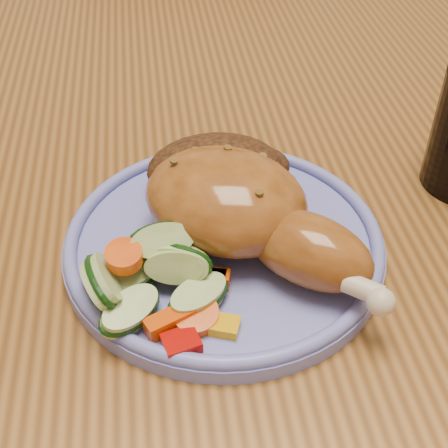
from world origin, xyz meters
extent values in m
cube|color=brown|center=(0.00, 0.00, 0.73)|extent=(0.90, 1.40, 0.04)
cube|color=brown|center=(-0.39, 0.64, 0.35)|extent=(0.06, 0.06, 0.71)
cube|color=brown|center=(0.39, 0.64, 0.35)|extent=(0.06, 0.06, 0.71)
cube|color=#4C2D16|center=(0.00, 0.55, 0.43)|extent=(0.42, 0.42, 0.04)
cylinder|color=#4C2D16|center=(-0.18, 0.37, 0.21)|extent=(0.04, 0.04, 0.41)
cylinder|color=#4C2D16|center=(-0.18, 0.73, 0.21)|extent=(0.04, 0.04, 0.41)
cylinder|color=#4C2D16|center=(0.18, 0.37, 0.21)|extent=(0.04, 0.04, 0.41)
cylinder|color=#4C2D16|center=(0.18, 0.73, 0.21)|extent=(0.04, 0.04, 0.41)
cylinder|color=#6B72C9|center=(-0.05, -0.13, 0.76)|extent=(0.23, 0.23, 0.01)
torus|color=#6B72C9|center=(-0.05, -0.13, 0.77)|extent=(0.23, 0.23, 0.01)
ellipsoid|color=#995720|center=(-0.05, -0.12, 0.79)|extent=(0.15, 0.15, 0.06)
ellipsoid|color=#995720|center=(0.00, -0.17, 0.79)|extent=(0.10, 0.10, 0.05)
sphere|color=beige|center=(0.03, -0.22, 0.79)|extent=(0.02, 0.02, 0.02)
ellipsoid|color=#452511|center=(-0.05, -0.07, 0.78)|extent=(0.11, 0.08, 0.05)
ellipsoid|color=#452511|center=(-0.01, -0.06, 0.77)|extent=(0.05, 0.04, 0.03)
ellipsoid|color=#452511|center=(-0.08, -0.08, 0.77)|extent=(0.04, 0.04, 0.02)
cube|color=#A50A05|center=(-0.09, -0.22, 0.77)|extent=(0.03, 0.02, 0.01)
cube|color=#E5A507|center=(-0.06, -0.21, 0.77)|extent=(0.02, 0.02, 0.01)
cube|color=#F65908|center=(-0.06, -0.17, 0.77)|extent=(0.03, 0.02, 0.01)
cylinder|color=#F65908|center=(-0.12, -0.17, 0.79)|extent=(0.02, 0.03, 0.01)
cylinder|color=#F65908|center=(-0.08, -0.20, 0.77)|extent=(0.03, 0.03, 0.02)
cube|color=#F65908|center=(-0.09, -0.21, 0.77)|extent=(0.03, 0.02, 0.01)
cylinder|color=#F65908|center=(-0.13, -0.16, 0.77)|extent=(0.03, 0.03, 0.02)
cube|color=#F65908|center=(-0.07, -0.17, 0.77)|extent=(0.03, 0.02, 0.01)
cylinder|color=#C3DB8E|center=(-0.09, -0.17, 0.78)|extent=(0.05, 0.04, 0.04)
cylinder|color=#C3DB8E|center=(-0.07, -0.19, 0.77)|extent=(0.06, 0.06, 0.02)
cylinder|color=#C3DB8E|center=(-0.09, -0.16, 0.79)|extent=(0.05, 0.04, 0.04)
cylinder|color=#C3DB8E|center=(-0.13, -0.18, 0.78)|extent=(0.04, 0.05, 0.04)
cylinder|color=#C3DB8E|center=(-0.12, -0.20, 0.77)|extent=(0.06, 0.06, 0.02)
cylinder|color=#C3DB8E|center=(-0.12, -0.17, 0.77)|extent=(0.06, 0.06, 0.02)
cylinder|color=#C3DB8E|center=(-0.09, -0.17, 0.78)|extent=(0.05, 0.03, 0.04)
camera|label=1|loc=(-0.09, -0.46, 1.07)|focal=50.00mm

